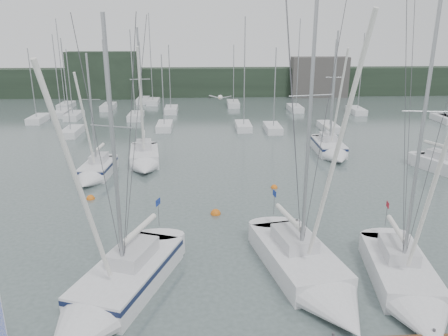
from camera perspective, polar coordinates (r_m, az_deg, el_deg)
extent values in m
plane|color=#485855|center=(21.71, 5.57, -15.56)|extent=(160.00, 160.00, 0.00)
cube|color=black|center=(80.50, -0.81, 11.16)|extent=(90.00, 4.00, 5.00)
cube|color=black|center=(80.13, -15.50, 11.58)|extent=(12.00, 3.00, 8.00)
cube|color=#45423F|center=(81.10, 12.33, 11.52)|extent=(10.00, 3.00, 7.00)
cube|color=silver|center=(66.24, -20.37, 6.71)|extent=(1.80, 4.50, 0.90)
cylinder|color=#9A9DA1|center=(65.02, -21.04, 11.45)|extent=(0.12, 0.12, 10.28)
cube|color=silver|center=(69.51, -14.87, 7.71)|extent=(1.80, 4.50, 0.90)
cylinder|color=#9A9DA1|center=(68.35, -15.30, 11.90)|extent=(0.12, 0.12, 9.44)
cube|color=silver|center=(63.09, -23.10, 5.88)|extent=(1.80, 4.50, 0.90)
cylinder|color=#9A9DA1|center=(61.92, -23.79, 10.10)|extent=(0.12, 0.12, 8.66)
cube|color=silver|center=(61.16, -11.44, 6.62)|extent=(1.80, 4.50, 0.90)
cylinder|color=#9A9DA1|center=(59.83, -11.86, 12.07)|extent=(0.12, 0.12, 10.90)
cube|color=silver|center=(66.78, 9.28, 7.67)|extent=(1.80, 4.50, 0.90)
cylinder|color=#9A9DA1|center=(65.47, 9.67, 13.30)|extent=(0.12, 0.12, 12.35)
cube|color=silver|center=(53.72, 2.54, 5.42)|extent=(1.80, 4.50, 0.90)
cylinder|color=#9A9DA1|center=(52.19, 2.69, 12.41)|extent=(0.12, 0.12, 12.33)
cube|color=silver|center=(72.82, -9.23, 8.51)|extent=(1.80, 4.50, 0.90)
cylinder|color=#9A9DA1|center=(71.54, -9.56, 14.05)|extent=(0.12, 0.12, 13.26)
cube|color=silver|center=(65.16, 26.83, 5.73)|extent=(1.80, 4.50, 0.90)
cube|color=silver|center=(69.91, 1.21, 8.35)|extent=(1.80, 4.50, 0.90)
cylinder|color=#9A9DA1|center=(68.78, 1.27, 12.22)|extent=(0.12, 0.12, 8.68)
cube|color=silver|center=(63.66, -18.99, 6.44)|extent=(1.80, 4.50, 0.90)
cylinder|color=#9A9DA1|center=(62.50, -19.55, 10.55)|extent=(0.12, 0.12, 8.46)
cube|color=silver|center=(53.00, 6.38, 5.15)|extent=(1.80, 4.50, 0.90)
cylinder|color=#9A9DA1|center=(51.65, 6.66, 10.39)|extent=(0.12, 0.12, 8.99)
cube|color=silver|center=(54.22, -7.76, 5.39)|extent=(1.80, 4.50, 0.90)
cylinder|color=#9A9DA1|center=(52.94, -8.01, 10.06)|extent=(0.12, 0.12, 8.15)
cube|color=silver|center=(54.86, 13.48, 5.21)|extent=(1.80, 4.50, 0.90)
cylinder|color=#9A9DA1|center=(53.51, 14.04, 10.70)|extent=(0.12, 0.12, 9.84)
cube|color=silver|center=(66.95, 16.89, 7.16)|extent=(1.80, 4.50, 0.90)
cylinder|color=#9A9DA1|center=(65.74, 17.48, 11.92)|extent=(0.12, 0.12, 10.42)
cube|color=silver|center=(53.79, -19.21, 4.45)|extent=(1.80, 4.50, 0.90)
cylinder|color=#9A9DA1|center=(52.40, -19.98, 10.14)|extent=(0.12, 0.12, 10.05)
cube|color=silver|center=(72.50, -19.90, 7.64)|extent=(1.80, 4.50, 0.90)
cylinder|color=#9A9DA1|center=(71.26, -20.59, 12.81)|extent=(0.12, 0.12, 12.37)
cube|color=silver|center=(65.19, -6.92, 7.53)|extent=(1.80, 4.50, 0.90)
cylinder|color=#9A9DA1|center=(64.00, -7.11, 11.74)|extent=(0.12, 0.12, 8.83)
cube|color=silver|center=(74.60, -10.54, 8.66)|extent=(1.80, 4.50, 0.90)
cylinder|color=#9A9DA1|center=(73.50, -10.81, 12.41)|extent=(0.12, 0.12, 9.00)
cube|color=silver|center=(22.14, -12.27, -13.83)|extent=(4.96, 7.22, 1.49)
cube|color=#BABBBF|center=(21.97, -11.83, -10.76)|extent=(2.39, 3.03, 0.70)
cylinder|color=#9A9DA1|center=(19.21, -14.19, 1.98)|extent=(0.18, 0.18, 11.32)
cylinder|color=silver|center=(22.21, -10.96, -7.78)|extent=(1.36, 3.14, 0.28)
cube|color=#0F183A|center=(21.89, -12.35, -12.71)|extent=(4.98, 7.24, 0.25)
cube|color=navy|center=(23.77, -8.62, -4.44)|extent=(0.20, 0.51, 0.36)
cube|color=silver|center=(23.42, 9.51, -11.82)|extent=(4.32, 7.05, 1.42)
cone|color=silver|center=(19.94, 15.22, -18.09)|extent=(3.55, 3.38, 3.04)
cube|color=#BABBBF|center=(23.31, 9.16, -9.04)|extent=(2.17, 2.91, 0.66)
cylinder|color=#9A9DA1|center=(20.41, 11.08, 5.63)|extent=(0.17, 0.17, 13.16)
cylinder|color=silver|center=(23.63, 8.45, -6.32)|extent=(0.92, 3.19, 0.27)
cube|color=navy|center=(25.27, 6.61, -3.32)|extent=(0.12, 0.51, 0.34)
cube|color=silver|center=(23.80, 21.85, -12.52)|extent=(3.56, 6.27, 1.35)
cone|color=silver|center=(20.43, 25.11, -18.42)|extent=(3.05, 2.92, 2.70)
cube|color=#BABBBF|center=(23.71, 21.84, -9.90)|extent=(1.82, 2.57, 0.63)
cylinder|color=#9A9DA1|center=(20.94, 24.30, 3.41)|extent=(0.16, 0.16, 12.38)
cylinder|color=silver|center=(24.00, 21.60, -7.37)|extent=(0.68, 2.90, 0.25)
cube|color=maroon|center=(25.54, 20.59, -4.51)|extent=(0.09, 0.48, 0.32)
cube|color=silver|center=(38.44, -16.09, -0.29)|extent=(2.56, 4.54, 1.34)
cone|color=silver|center=(35.64, -17.55, -1.86)|extent=(2.37, 2.04, 2.23)
cube|color=#BABBBF|center=(38.57, -16.02, 1.30)|extent=(1.36, 1.84, 0.62)
cylinder|color=#9A9DA1|center=(36.93, -16.92, 7.18)|extent=(0.16, 0.16, 8.98)
cylinder|color=silver|center=(38.75, -15.94, 2.62)|extent=(0.41, 2.15, 0.25)
cube|color=#0F183A|center=(38.31, -16.15, 0.34)|extent=(2.58, 4.56, 0.22)
cube|color=silver|center=(41.07, -10.33, 1.35)|extent=(3.09, 5.32, 1.50)
cone|color=silver|center=(37.62, -10.33, -0.19)|extent=(2.74, 2.45, 2.50)
cube|color=#BABBBF|center=(41.26, -10.41, 3.01)|extent=(1.61, 2.17, 0.70)
cylinder|color=#9A9DA1|center=(39.44, -10.82, 9.77)|extent=(0.18, 0.18, 10.75)
cylinder|color=silver|center=(41.54, -10.48, 4.39)|extent=(0.58, 2.48, 0.28)
cube|color=silver|center=(44.88, 13.46, 2.54)|extent=(2.62, 5.31, 1.43)
cone|color=silver|center=(41.42, 14.72, 1.16)|extent=(2.54, 2.31, 2.47)
cube|color=#BABBBF|center=(45.07, 13.41, 3.98)|extent=(1.42, 2.13, 0.67)
cylinder|color=#9A9DA1|center=(43.38, 14.15, 10.04)|extent=(0.17, 0.17, 10.53)
cylinder|color=silver|center=(45.42, 13.31, 5.20)|extent=(0.34, 2.57, 0.27)
cube|color=#0F183A|center=(44.76, 13.50, 3.12)|extent=(2.64, 5.33, 0.24)
cube|color=silver|center=(42.49, 26.49, 0.22)|extent=(3.90, 4.98, 1.35)
cube|color=#BABBBF|center=(42.48, 26.19, 1.66)|extent=(1.87, 2.13, 0.63)
cylinder|color=silver|center=(42.54, 25.88, 2.86)|extent=(1.13, 2.08, 0.25)
sphere|color=orange|center=(29.45, -1.10, -6.02)|extent=(0.69, 0.69, 0.69)
sphere|color=orange|center=(34.31, 6.57, -2.59)|extent=(0.53, 0.53, 0.53)
sphere|color=orange|center=(33.39, -17.03, -3.88)|extent=(0.62, 0.62, 0.62)
ellipsoid|color=silver|center=(18.68, -0.50, 9.23)|extent=(0.30, 0.46, 0.19)
cube|color=gray|center=(18.73, -1.32, 9.31)|extent=(0.45, 0.23, 0.10)
cube|color=gray|center=(18.63, 0.32, 9.26)|extent=(0.45, 0.23, 0.10)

